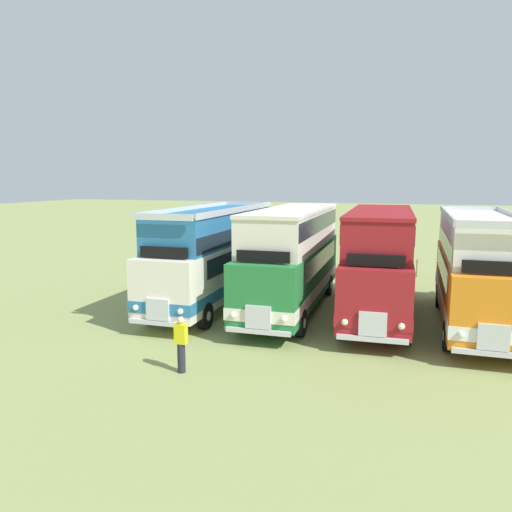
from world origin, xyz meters
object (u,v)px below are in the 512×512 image
object	(u,v)px
bus_third_in_row	(379,259)
marshal_person	(181,344)
bus_second_in_row	(292,255)
bus_first_in_row	(215,253)
bus_fourth_in_row	(477,268)

from	to	relation	value
bus_third_in_row	marshal_person	world-z (taller)	bus_third_in_row
bus_second_in_row	bus_third_in_row	distance (m)	3.71
bus_second_in_row	bus_first_in_row	bearing A→B (deg)	178.78
bus_first_in_row	bus_second_in_row	bearing A→B (deg)	-1.22
bus_first_in_row	bus_fourth_in_row	world-z (taller)	same
bus_first_in_row	bus_third_in_row	xyz separation A→B (m)	(7.43, 0.03, 0.11)
bus_fourth_in_row	marshal_person	size ratio (longest dim) A/B	5.69
bus_fourth_in_row	bus_first_in_row	bearing A→B (deg)	178.30
bus_second_in_row	marshal_person	distance (m)	8.39
bus_first_in_row	bus_third_in_row	world-z (taller)	bus_first_in_row
bus_second_in_row	bus_fourth_in_row	size ratio (longest dim) A/B	1.08
bus_first_in_row	bus_second_in_row	size ratio (longest dim) A/B	1.05
bus_first_in_row	marshal_person	bearing A→B (deg)	-73.90
bus_second_in_row	bus_third_in_row	bearing A→B (deg)	1.61
bus_fourth_in_row	marshal_person	world-z (taller)	bus_fourth_in_row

